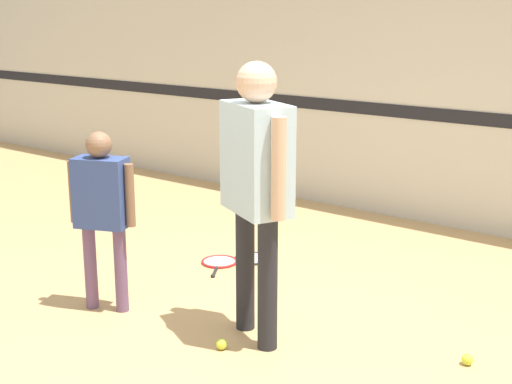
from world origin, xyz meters
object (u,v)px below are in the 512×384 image
(racket_second_spare, at_px, (219,262))
(tennis_ball_by_spare_racket, at_px, (243,256))
(racket_spare_on_floor, at_px, (253,258))
(tennis_ball_near_instructor, at_px, (221,344))
(person_student_left, at_px, (102,202))
(person_instructor, at_px, (256,173))
(tennis_ball_stray_right, at_px, (467,359))

(racket_second_spare, xyz_separation_m, tennis_ball_by_spare_racket, (0.10, 0.18, 0.02))
(racket_spare_on_floor, bearing_deg, tennis_ball_near_instructor, -158.86)
(person_student_left, distance_m, racket_spare_on_floor, 1.57)
(person_instructor, height_order, racket_second_spare, person_instructor)
(person_instructor, relative_size, tennis_ball_by_spare_racket, 25.24)
(tennis_ball_near_instructor, bearing_deg, tennis_ball_by_spare_racket, 124.20)
(person_instructor, relative_size, tennis_ball_stray_right, 25.24)
(person_instructor, height_order, person_student_left, person_instructor)
(tennis_ball_stray_right, bearing_deg, tennis_ball_by_spare_racket, 164.49)
(person_instructor, relative_size, racket_second_spare, 3.42)
(person_student_left, relative_size, racket_second_spare, 2.46)
(person_instructor, relative_size, tennis_ball_near_instructor, 25.24)
(racket_spare_on_floor, bearing_deg, tennis_ball_stray_right, -117.84)
(tennis_ball_near_instructor, bearing_deg, person_student_left, -178.85)
(person_instructor, distance_m, racket_second_spare, 1.68)
(tennis_ball_by_spare_racket, bearing_deg, person_student_left, -94.86)
(person_student_left, height_order, tennis_ball_near_instructor, person_student_left)
(person_student_left, bearing_deg, racket_spare_on_floor, 60.08)
(racket_second_spare, relative_size, tennis_ball_near_instructor, 7.38)
(person_student_left, distance_m, tennis_ball_stray_right, 2.42)
(tennis_ball_by_spare_racket, relative_size, tennis_ball_stray_right, 1.00)
(person_instructor, xyz_separation_m, racket_spare_on_floor, (-0.89, 1.11, -1.02))
(tennis_ball_by_spare_racket, xyz_separation_m, tennis_ball_stray_right, (2.09, -0.58, 0.00))
(tennis_ball_near_instructor, distance_m, tennis_ball_by_spare_racket, 1.55)
(tennis_ball_near_instructor, bearing_deg, person_instructor, 76.08)
(racket_spare_on_floor, bearing_deg, person_instructor, -151.42)
(person_instructor, xyz_separation_m, racket_second_spare, (-1.03, 0.85, -1.02))
(person_instructor, height_order, tennis_ball_stray_right, person_instructor)
(person_student_left, relative_size, tennis_ball_near_instructor, 18.16)
(person_instructor, xyz_separation_m, person_student_left, (-1.05, -0.27, -0.29))
(racket_spare_on_floor, xyz_separation_m, tennis_ball_stray_right, (2.04, -0.65, 0.02))
(person_instructor, relative_size, racket_spare_on_floor, 3.20)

